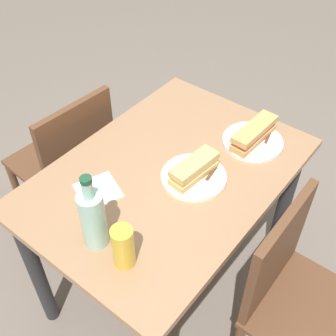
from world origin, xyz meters
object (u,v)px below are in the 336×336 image
at_px(plate_near, 194,177).
at_px(knife_near, 207,180).
at_px(beer_glass, 123,247).
at_px(plate_far, 253,141).
at_px(dining_table, 168,196).
at_px(baguette_sandwich_far, 254,133).
at_px(chair_far, 294,296).
at_px(knife_far, 265,143).
at_px(baguette_sandwich_near, 194,169).
at_px(water_bottle, 93,218).
at_px(chair_near, 70,162).

height_order(plate_near, knife_near, knife_near).
height_order(knife_near, beer_glass, beer_glass).
bearing_deg(plate_far, dining_table, -25.46).
height_order(plate_near, baguette_sandwich_far, baguette_sandwich_far).
relative_size(dining_table, chair_far, 1.22).
relative_size(dining_table, plate_near, 4.41).
distance_m(knife_far, beer_glass, 0.73).
xyz_separation_m(chair_far, baguette_sandwich_near, (-0.03, -0.47, 0.31)).
xyz_separation_m(plate_far, water_bottle, (0.72, -0.14, 0.10)).
height_order(knife_far, water_bottle, water_bottle).
bearing_deg(baguette_sandwich_near, plate_near, -63.43).
distance_m(knife_far, water_bottle, 0.76).
distance_m(baguette_sandwich_far, beer_glass, 0.72).
bearing_deg(baguette_sandwich_near, baguette_sandwich_far, 167.66).
height_order(plate_near, baguette_sandwich_near, baguette_sandwich_near).
xyz_separation_m(plate_far, knife_far, (-0.01, 0.05, 0.01)).
bearing_deg(dining_table, baguette_sandwich_far, 154.54).
distance_m(dining_table, baguette_sandwich_near, 0.21).
bearing_deg(knife_near, dining_table, -75.52).
xyz_separation_m(baguette_sandwich_near, knife_far, (-0.31, 0.12, -0.03)).
relative_size(chair_far, knife_near, 4.80).
relative_size(knife_far, water_bottle, 0.63).
bearing_deg(water_bottle, plate_near, 169.39).
bearing_deg(baguette_sandwich_near, beer_glass, 6.12).
height_order(chair_near, knife_far, chair_near).
bearing_deg(beer_glass, water_bottle, -91.53).
bearing_deg(water_bottle, chair_near, -121.44).
distance_m(chair_near, knife_near, 0.77).
relative_size(chair_near, water_bottle, 3.07).
height_order(chair_far, beer_glass, beer_glass).
bearing_deg(chair_near, baguette_sandwich_near, 94.70).
distance_m(water_bottle, beer_glass, 0.13).
distance_m(baguette_sandwich_far, water_bottle, 0.73).
relative_size(chair_near, plate_far, 3.62).
bearing_deg(baguette_sandwich_far, chair_near, -63.76).
bearing_deg(plate_far, beer_glass, -1.76).
height_order(dining_table, knife_near, knife_near).
xyz_separation_m(baguette_sandwich_far, water_bottle, (0.72, -0.14, 0.06)).
xyz_separation_m(baguette_sandwich_near, knife_near, (-0.01, 0.05, -0.03)).
height_order(knife_near, plate_far, knife_near).
height_order(chair_far, baguette_sandwich_far, chair_far).
height_order(plate_far, knife_far, knife_far).
bearing_deg(knife_far, knife_near, -12.04).
bearing_deg(plate_far, water_bottle, -11.35).
xyz_separation_m(chair_near, water_bottle, (0.36, 0.58, 0.37)).
bearing_deg(chair_far, baguette_sandwich_far, -129.52).
bearing_deg(plate_near, knife_far, 159.48).
xyz_separation_m(chair_far, baguette_sandwich_far, (-0.34, -0.41, 0.31)).
xyz_separation_m(chair_near, baguette_sandwich_near, (-0.05, 0.66, 0.31)).
distance_m(chair_near, plate_near, 0.72).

